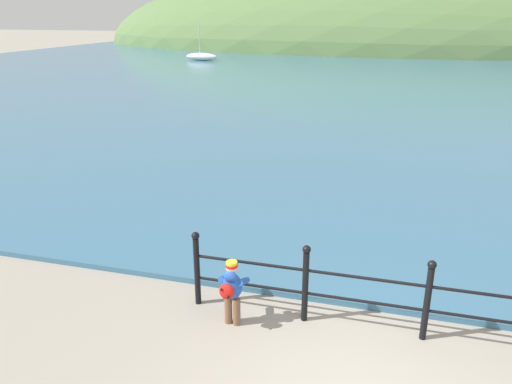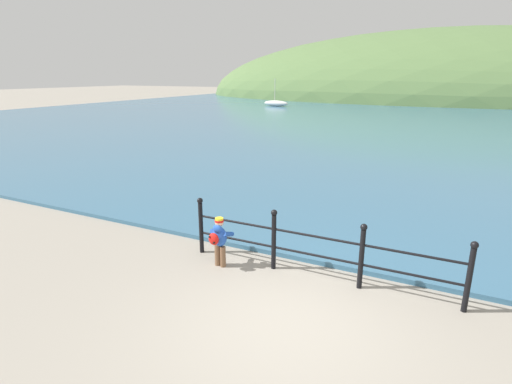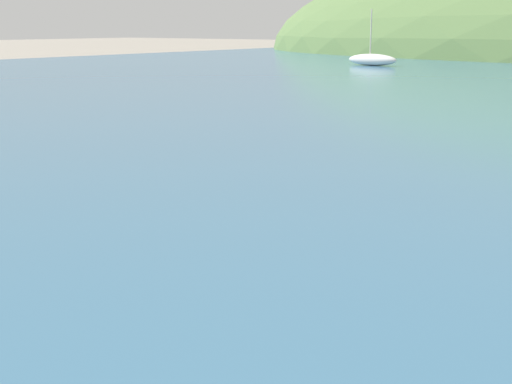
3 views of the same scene
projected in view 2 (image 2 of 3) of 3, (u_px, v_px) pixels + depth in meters
ground_plane at (288, 321)px, 6.11m from camera, size 200.00×200.00×0.00m
water at (430, 119)px, 33.60m from camera, size 80.00×60.00×0.10m
far_hillside at (445, 98)px, 63.33m from camera, size 80.96×44.53×20.81m
iron_railing at (316, 246)px, 7.25m from camera, size 5.11×0.12×1.21m
child_in_coat at (219, 238)px, 7.70m from camera, size 0.40×0.54×1.00m
boat_white_sailboat at (276, 103)px, 45.91m from camera, size 3.09×1.14×3.06m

